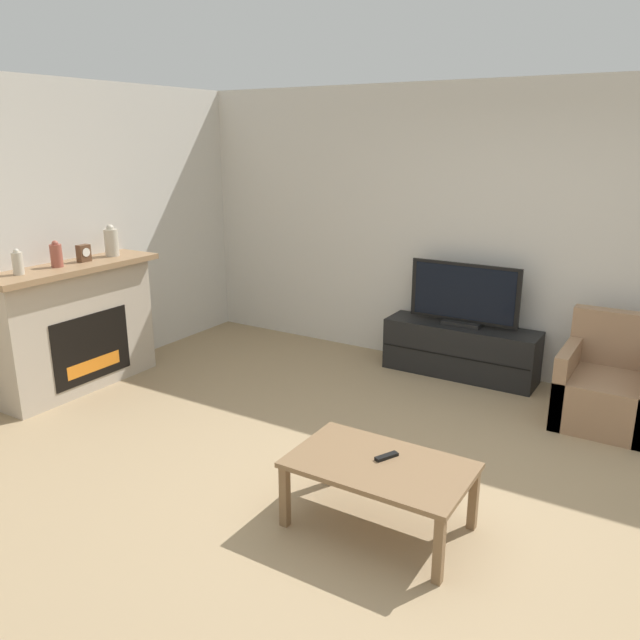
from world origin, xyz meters
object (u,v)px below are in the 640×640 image
fireplace (75,326)px  mantel_vase_right (111,242)px  mantel_clock (84,253)px  tv_stand (460,350)px  mantel_vase_centre_left (56,255)px  remote (387,456)px  mantel_vase_left (18,263)px  armchair (607,388)px  tv (464,297)px  coffee_table (380,471)px

fireplace → mantel_vase_right: size_ratio=5.40×
mantel_clock → tv_stand: (2.84, 1.93, -0.97)m
mantel_vase_centre_left → remote: bearing=-5.5°
mantel_vase_left → remote: bearing=0.7°
fireplace → mantel_vase_left: 0.81m
armchair → remote: 2.35m
mantel_vase_centre_left → remote: mantel_vase_centre_left is taller
mantel_clock → tv_stand: 3.57m
mantel_vase_centre_left → tv_stand: size_ratio=0.16×
tv_stand → remote: 2.57m
mantel_vase_left → armchair: bearing=27.7°
fireplace → tv: (2.86, 2.09, 0.20)m
mantel_vase_centre_left → remote: 3.39m
armchair → coffee_table: armchair is taller
tv_stand → tv: size_ratio=1.39×
fireplace → armchair: bearing=22.3°
coffee_table → mantel_vase_left: bearing=179.4°
mantel_clock → tv_stand: mantel_clock is taller
tv → coffee_table: (0.42, -2.60, -0.41)m
tv → coffee_table: bearing=-80.8°
mantel_clock → coffee_table: (3.26, -0.66, -0.85)m
tv_stand → tv: tv is taller
mantel_vase_centre_left → armchair: mantel_vase_centre_left is taller
mantel_clock → tv: 3.46m
mantel_vase_left → mantel_vase_right: 0.95m
mantel_vase_left → mantel_clock: (0.00, 0.63, -0.02)m
armchair → remote: (-0.91, -2.16, 0.15)m
fireplace → remote: (3.29, -0.44, -0.15)m
mantel_vase_centre_left → armchair: bearing=23.7°
mantel_clock → tv: (2.84, 1.93, -0.44)m
tv → coffee_table: size_ratio=1.01×
fireplace → remote: bearing=-7.6°
mantel_vase_centre_left → armchair: (4.18, 1.84, -0.96)m
armchair → tv: bearing=164.6°
tv → coffee_table: tv is taller
mantel_vase_right → remote: size_ratio=1.92×
mantel_vase_left → coffee_table: size_ratio=0.20×
mantel_vase_right → tv: size_ratio=0.28×
fireplace → remote: fireplace is taller
tv_stand → mantel_clock: bearing=-145.8°
remote → fireplace: bearing=-161.5°
tv → mantel_clock: bearing=-145.8°
mantel_clock → armchair: (4.18, 1.56, -0.93)m
mantel_vase_right → tv_stand: mantel_vase_right is taller
armchair → mantel_clock: bearing=-159.5°
tv_stand → armchair: armchair is taller
fireplace → armchair: 4.55m
mantel_vase_left → tv: (2.84, 2.56, -0.46)m
remote → mantel_clock: bearing=-164.2°
tv_stand → remote: bearing=-80.4°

